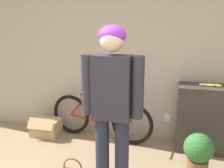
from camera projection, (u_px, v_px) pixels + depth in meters
The scene contains 7 objects.
wall_back at pixel (133, 53), 3.89m from camera, with size 8.00×0.07×2.60m.
side_shelf at pixel (217, 120), 3.59m from camera, with size 1.07×0.39×0.93m.
person at pixel (112, 99), 2.57m from camera, with size 0.62×0.25×1.76m.
bicycle at pixel (100, 118), 3.98m from camera, with size 1.64×0.46×0.71m.
banana at pixel (210, 85), 3.49m from camera, with size 0.30×0.08×0.04m.
cardboard_box at pixel (46, 127), 4.16m from camera, with size 0.44×0.38×0.32m.
potted_plant at pixel (198, 152), 3.09m from camera, with size 0.35×0.35×0.51m.
Camera 1 is at (0.62, -1.41, 1.83)m, focal length 42.00 mm.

